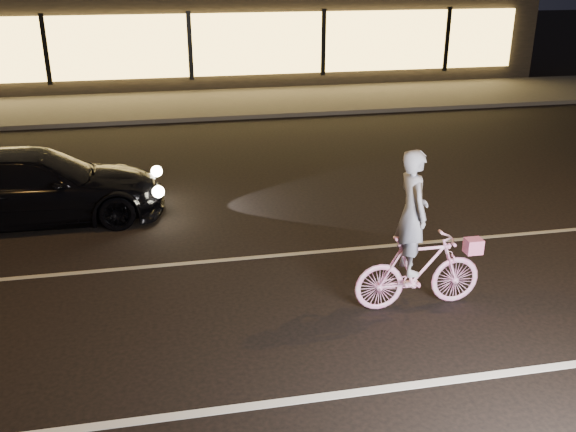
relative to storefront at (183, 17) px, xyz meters
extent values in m
plane|color=black|center=(0.00, -18.97, -2.15)|extent=(90.00, 90.00, 0.00)
cube|color=silver|center=(0.00, -20.47, -2.14)|extent=(60.00, 0.12, 0.01)
cube|color=gray|center=(0.00, -16.97, -2.14)|extent=(60.00, 0.10, 0.01)
cube|color=#383533|center=(0.00, -5.97, -2.09)|extent=(30.00, 4.00, 0.12)
cube|color=black|center=(0.00, 0.03, -0.15)|extent=(25.00, 8.00, 4.00)
cube|color=#FFC759|center=(0.00, -4.07, -0.55)|extent=(23.00, 0.15, 2.00)
cube|color=black|center=(-4.50, -4.15, -0.55)|extent=(0.15, 0.08, 2.20)
cube|color=black|center=(0.00, -4.15, -0.55)|extent=(0.15, 0.08, 2.20)
cube|color=black|center=(4.50, -4.15, -0.55)|extent=(0.15, 0.08, 2.20)
cube|color=black|center=(9.00, -4.15, -0.55)|extent=(0.15, 0.08, 2.20)
imported|color=#FF4FB7|center=(2.05, -18.85, -1.63)|extent=(1.73, 0.49, 1.04)
imported|color=white|center=(1.90, -18.85, -0.79)|extent=(0.39, 0.59, 1.63)
cube|color=#E04A75|center=(2.79, -18.85, -1.34)|extent=(0.22, 0.18, 0.20)
imported|color=black|center=(-3.32, -14.70, -1.52)|extent=(4.35, 1.82, 1.26)
sphere|color=#FFF2BF|center=(-1.26, -14.10, -1.57)|extent=(0.21, 0.21, 0.21)
sphere|color=#FFF2BF|center=(-1.25, -15.25, -1.57)|extent=(0.21, 0.21, 0.21)
camera|label=1|loc=(-1.11, -25.85, 2.19)|focal=40.00mm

